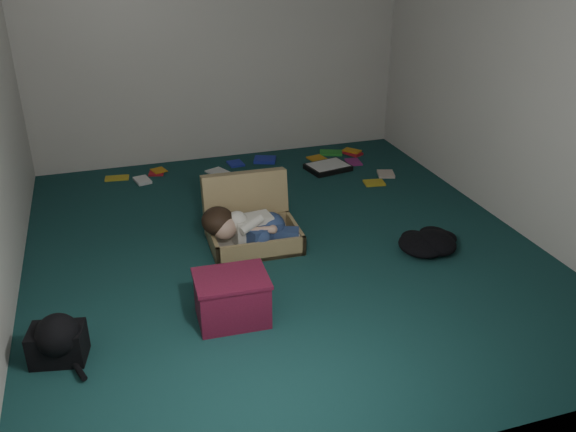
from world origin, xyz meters
TOP-DOWN VIEW (x-y plane):
  - floor at (0.00, 0.00)m, footprint 4.50×4.50m
  - wall_back at (0.00, 2.25)m, footprint 4.50×0.00m
  - wall_front at (0.00, -2.25)m, footprint 4.50×0.00m
  - wall_right at (2.00, 0.00)m, footprint 0.00×4.50m
  - suitcase at (-0.21, 0.22)m, footprint 0.74×0.72m
  - person at (-0.26, 0.04)m, footprint 0.77×0.39m
  - maroon_bin at (-0.61, -0.85)m, footprint 0.49×0.39m
  - backpack at (-1.70, -0.94)m, footprint 0.45×0.39m
  - clothing_pile at (1.15, -0.34)m, footprint 0.48×0.41m
  - paper_tray at (0.98, 1.50)m, footprint 0.49×0.40m
  - book_scatter at (0.46, 1.71)m, footprint 2.89×1.22m

SIDE VIEW (x-z plane):
  - floor at x=0.00m, z-range 0.00..0.00m
  - book_scatter at x=0.46m, z-range 0.00..0.02m
  - paper_tray at x=0.98m, z-range 0.00..0.06m
  - clothing_pile at x=1.15m, z-range 0.00..0.13m
  - backpack at x=-1.70m, z-range 0.00..0.24m
  - suitcase at x=-0.21m, z-range -0.11..0.42m
  - maroon_bin at x=-0.61m, z-range 0.00..0.33m
  - person at x=-0.26m, z-range 0.04..0.36m
  - wall_back at x=0.00m, z-range -0.95..3.55m
  - wall_front at x=0.00m, z-range -0.95..3.55m
  - wall_right at x=2.00m, z-range -0.95..3.55m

